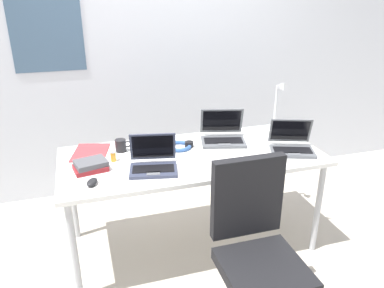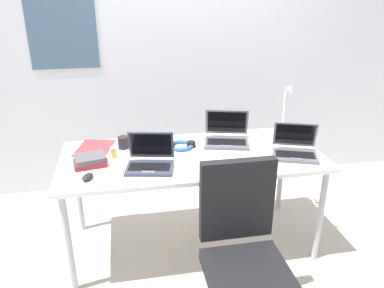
{
  "view_description": "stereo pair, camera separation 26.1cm",
  "coord_description": "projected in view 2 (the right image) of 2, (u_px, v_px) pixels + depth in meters",
  "views": [
    {
      "loc": [
        -0.7,
        -2.31,
        1.83
      ],
      "look_at": [
        0.0,
        0.0,
        0.82
      ],
      "focal_mm": 35.56,
      "sensor_mm": 36.0,
      "label": 1
    },
    {
      "loc": [
        -0.45,
        -2.37,
        1.83
      ],
      "look_at": [
        0.0,
        0.0,
        0.82
      ],
      "focal_mm": 35.56,
      "sensor_mm": 36.0,
      "label": 2
    }
  ],
  "objects": [
    {
      "name": "wall_back",
      "position": [
        169.0,
        49.0,
        3.43
      ],
      "size": [
        6.0,
        0.13,
        2.6
      ],
      "color": "silver",
      "rests_on": "ground_plane"
    },
    {
      "name": "office_chair",
      "position": [
        243.0,
        268.0,
        2.08
      ],
      "size": [
        0.52,
        0.54,
        0.97
      ],
      "color": "black",
      "rests_on": "ground_plane"
    },
    {
      "name": "laptop_back_right",
      "position": [
        295.0,
        149.0,
        2.63
      ],
      "size": [
        0.37,
        0.36,
        0.21
      ],
      "color": "#515459",
      "rests_on": "desk"
    },
    {
      "name": "laptop_back_left",
      "position": [
        150.0,
        161.0,
        2.45
      ],
      "size": [
        0.34,
        0.32,
        0.22
      ],
      "color": "#33384C",
      "rests_on": "desk"
    },
    {
      "name": "desk",
      "position": [
        192.0,
        162.0,
        2.67
      ],
      "size": [
        1.8,
        0.8,
        0.74
      ],
      "color": "white",
      "rests_on": "ground_plane"
    },
    {
      "name": "coffee_mug",
      "position": [
        124.0,
        143.0,
        2.74
      ],
      "size": [
        0.11,
        0.08,
        0.09
      ],
      "color": "black",
      "rests_on": "desk"
    },
    {
      "name": "book_stack",
      "position": [
        90.0,
        161.0,
        2.48
      ],
      "size": [
        0.23,
        0.19,
        0.06
      ],
      "color": "maroon",
      "rests_on": "desk"
    },
    {
      "name": "computer_mouse",
      "position": [
        88.0,
        177.0,
        2.3
      ],
      "size": [
        0.09,
        0.11,
        0.03
      ],
      "primitive_type": "ellipsoid",
      "rotation": [
        0.0,
        0.0,
        -0.43
      ],
      "color": "black",
      "rests_on": "desk"
    },
    {
      "name": "desk_lamp",
      "position": [
        286.0,
        109.0,
        2.96
      ],
      "size": [
        0.12,
        0.18,
        0.4
      ],
      "color": "silver",
      "rests_on": "desk"
    },
    {
      "name": "paper_folder_near_lamp",
      "position": [
        94.0,
        148.0,
        2.74
      ],
      "size": [
        0.3,
        0.36,
        0.01
      ],
      "primitive_type": "cube",
      "rotation": [
        0.0,
        0.0,
        -0.25
      ],
      "color": "red",
      "rests_on": "desk"
    },
    {
      "name": "headphones",
      "position": [
        181.0,
        145.0,
        2.76
      ],
      "size": [
        0.21,
        0.18,
        0.04
      ],
      "color": "#335999",
      "rests_on": "desk"
    },
    {
      "name": "pill_bottle",
      "position": [
        114.0,
        152.0,
        2.59
      ],
      "size": [
        0.04,
        0.04,
        0.08
      ],
      "color": "gold",
      "rests_on": "desk"
    },
    {
      "name": "cell_phone",
      "position": [
        154.0,
        141.0,
        2.86
      ],
      "size": [
        0.08,
        0.14,
        0.01
      ],
      "primitive_type": "cube",
      "rotation": [
        0.0,
        0.0,
        -0.16
      ],
      "color": "black",
      "rests_on": "desk"
    },
    {
      "name": "laptop_front_left",
      "position": [
        227.0,
        136.0,
        2.84
      ],
      "size": [
        0.39,
        0.37,
        0.23
      ],
      "color": "#515459",
      "rests_on": "desk"
    },
    {
      "name": "ground_plane",
      "position": [
        192.0,
        242.0,
        2.93
      ],
      "size": [
        12.0,
        12.0,
        0.0
      ],
      "primitive_type": "plane",
      "color": "#B7AD9E"
    }
  ]
}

